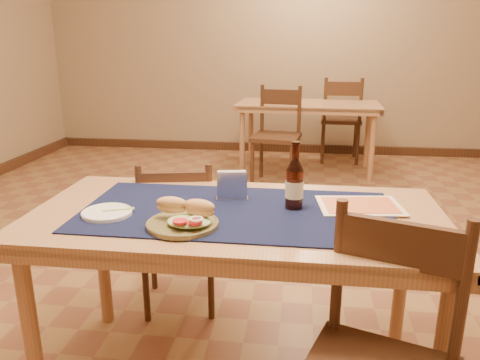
# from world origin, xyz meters

# --- Properties ---
(room) EXTENTS (6.04, 7.04, 2.84)m
(room) POSITION_xyz_m (0.00, 0.00, 1.40)
(room) COLOR olive
(room) RESTS_ON ground
(main_table) EXTENTS (1.60, 0.80, 0.75)m
(main_table) POSITION_xyz_m (0.00, -0.80, 0.67)
(main_table) COLOR #AB7851
(main_table) RESTS_ON ground
(placemat) EXTENTS (1.20, 0.60, 0.01)m
(placemat) POSITION_xyz_m (0.00, -0.80, 0.75)
(placemat) COLOR #0F1739
(placemat) RESTS_ON main_table
(baseboard) EXTENTS (6.00, 7.00, 0.10)m
(baseboard) POSITION_xyz_m (0.00, 0.00, 0.05)
(baseboard) COLOR #412417
(baseboard) RESTS_ON ground
(back_table) EXTENTS (1.52, 0.82, 0.75)m
(back_table) POSITION_xyz_m (0.30, 2.58, 0.67)
(back_table) COLOR #AB7851
(back_table) RESTS_ON ground
(chair_main_far) EXTENTS (0.45, 0.45, 0.83)m
(chair_main_far) POSITION_xyz_m (-0.38, -0.30, 0.43)
(chair_main_far) COLOR #412417
(chair_main_far) RESTS_ON ground
(chair_back_near) EXTENTS (0.50, 0.50, 0.96)m
(chair_back_near) POSITION_xyz_m (0.00, 2.08, 0.50)
(chair_back_near) COLOR #412417
(chair_back_near) RESTS_ON ground
(chair_back_far) EXTENTS (0.47, 0.47, 0.99)m
(chair_back_far) POSITION_xyz_m (0.69, 3.06, 0.52)
(chair_back_far) COLOR #412417
(chair_back_far) RESTS_ON ground
(sandwich_plate) EXTENTS (0.26, 0.26, 0.10)m
(sandwich_plate) POSITION_xyz_m (-0.16, -0.98, 0.78)
(sandwich_plate) COLOR brown
(sandwich_plate) RESTS_ON placemat
(side_plate) EXTENTS (0.19, 0.19, 0.02)m
(side_plate) POSITION_xyz_m (-0.48, -0.91, 0.76)
(side_plate) COLOR white
(side_plate) RESTS_ON placemat
(fork) EXTENTS (0.12, 0.06, 0.00)m
(fork) POSITION_xyz_m (-0.43, -0.89, 0.77)
(fork) COLOR #8DBF69
(fork) RESTS_ON side_plate
(beer_bottle) EXTENTS (0.07, 0.07, 0.27)m
(beer_bottle) POSITION_xyz_m (0.22, -0.74, 0.85)
(beer_bottle) COLOR #49170D
(beer_bottle) RESTS_ON placemat
(napkin_holder) EXTENTS (0.14, 0.07, 0.12)m
(napkin_holder) POSITION_xyz_m (-0.04, -0.66, 0.81)
(napkin_holder) COLOR silver
(napkin_holder) RESTS_ON placemat
(menu_card) EXTENTS (0.35, 0.28, 0.01)m
(menu_card) POSITION_xyz_m (0.48, -0.69, 0.76)
(menu_card) COLOR beige
(menu_card) RESTS_ON placemat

